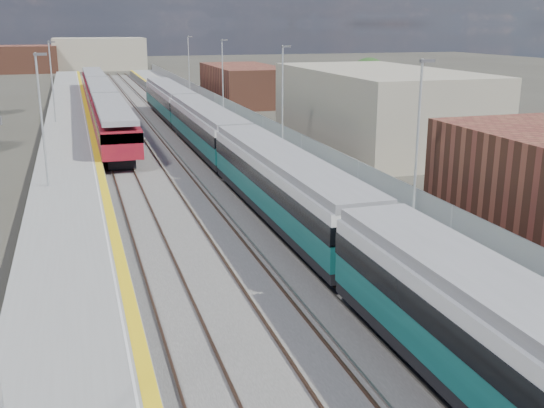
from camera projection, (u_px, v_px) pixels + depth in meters
name	position (u px, v px, depth m)	size (l,w,h in m)	color
ground	(180.00, 145.00, 54.45)	(320.00, 320.00, 0.00)	#47443A
ballast_bed	(150.00, 141.00, 56.10)	(10.50, 155.00, 0.06)	#565451
tracks	(154.00, 137.00, 57.79)	(8.96, 160.00, 0.17)	#4C3323
platform_right	(233.00, 132.00, 58.10)	(4.70, 155.00, 8.52)	slate
platform_left	(69.00, 140.00, 54.02)	(4.30, 155.00, 8.52)	slate
buildings	(17.00, 20.00, 127.79)	(72.00, 185.50, 40.00)	brown
green_train	(238.00, 149.00, 41.19)	(2.83, 78.94, 3.12)	black
red_train	(101.00, 99.00, 69.61)	(2.87, 58.27, 3.63)	black
tree_d	(368.00, 78.00, 73.39)	(4.67, 4.67, 6.33)	#382619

